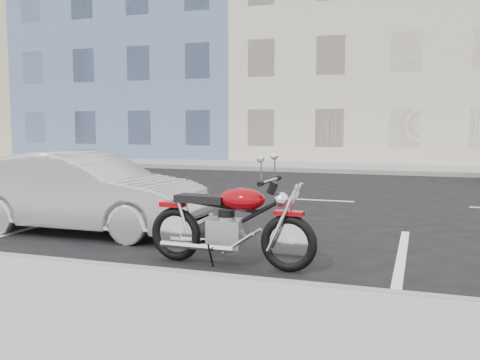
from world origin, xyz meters
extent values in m
plane|color=black|center=(0.00, 0.00, 0.00)|extent=(120.00, 120.00, 0.00)
cube|color=gray|center=(-5.00, 8.70, 0.07)|extent=(80.00, 3.40, 0.15)
cube|color=gray|center=(-5.00, 7.00, 0.08)|extent=(80.00, 0.12, 0.16)
cube|color=tan|center=(-26.00, 16.30, 6.00)|extent=(12.00, 12.00, 12.00)
cube|color=slate|center=(-14.00, 16.30, 6.50)|extent=(12.00, 12.00, 13.00)
cube|color=beige|center=(-2.00, 16.30, 5.75)|extent=(12.00, 12.00, 11.50)
torus|color=black|center=(-0.47, -6.15, 0.33)|extent=(0.70, 0.14, 0.69)
torus|color=black|center=(-1.97, -6.09, 0.33)|extent=(0.70, 0.14, 0.69)
cube|color=maroon|center=(-0.47, -6.15, 0.69)|extent=(0.36, 0.15, 0.05)
cube|color=maroon|center=(-2.01, -6.08, 0.71)|extent=(0.32, 0.18, 0.06)
cube|color=gray|center=(-1.27, -6.11, 0.39)|extent=(0.45, 0.33, 0.35)
ellipsoid|color=maroon|center=(-1.06, -6.12, 0.83)|extent=(0.59, 0.38, 0.28)
cube|color=black|center=(-1.61, -6.10, 0.81)|extent=(0.65, 0.29, 0.09)
cylinder|color=silver|center=(-0.71, -6.14, 1.06)|extent=(0.07, 0.72, 0.04)
sphere|color=silver|center=(-0.56, -6.14, 0.85)|extent=(0.18, 0.18, 0.18)
cylinder|color=silver|center=(-1.61, -6.25, 0.23)|extent=(0.98, 0.12, 0.08)
cylinder|color=silver|center=(-1.60, -5.96, 0.23)|extent=(0.98, 0.12, 0.08)
cylinder|color=silver|center=(-0.52, -6.14, 0.64)|extent=(0.40, 0.06, 0.82)
cylinder|color=black|center=(-1.04, -6.12, 0.57)|extent=(0.83, 0.08, 0.51)
imported|color=#A0A3A8|center=(-4.93, -4.87, 0.66)|extent=(3.99, 1.43, 1.31)
camera|label=1|loc=(0.21, -12.17, 1.74)|focal=40.00mm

